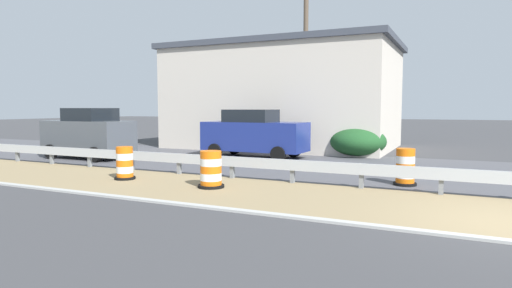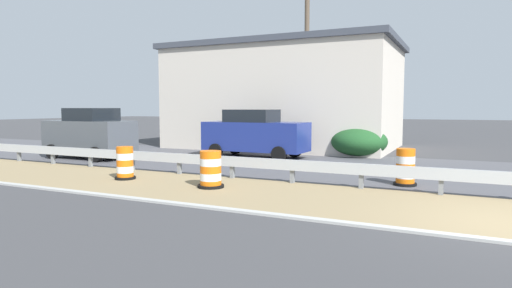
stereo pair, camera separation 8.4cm
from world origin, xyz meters
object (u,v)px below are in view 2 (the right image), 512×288
(traffic_barrel_close, at_px, (211,171))
(car_trailing_near_lane, at_px, (255,134))
(traffic_barrel_nearest, at_px, (405,169))
(utility_pole_near, at_px, (307,67))
(car_lead_far_lane, at_px, (90,133))
(traffic_barrel_mid, at_px, (125,165))

(traffic_barrel_close, distance_m, car_trailing_near_lane, 7.52)
(traffic_barrel_nearest, distance_m, utility_pole_near, 10.28)
(car_lead_far_lane, relative_size, utility_pole_near, 0.50)
(traffic_barrel_nearest, relative_size, utility_pole_near, 0.13)
(traffic_barrel_mid, xyz_separation_m, car_lead_far_lane, (3.69, 5.37, 0.65))
(traffic_barrel_nearest, xyz_separation_m, traffic_barrel_close, (-2.72, 4.92, -0.02))
(traffic_barrel_nearest, relative_size, car_lead_far_lane, 0.26)
(car_lead_far_lane, bearing_deg, traffic_barrel_nearest, 177.13)
(utility_pole_near, bearing_deg, car_trailing_near_lane, 157.51)
(traffic_barrel_close, distance_m, traffic_barrel_mid, 3.20)
(traffic_barrel_close, xyz_separation_m, traffic_barrel_mid, (0.07, 3.20, -0.00))
(traffic_barrel_close, height_order, traffic_barrel_mid, traffic_barrel_close)
(traffic_barrel_close, relative_size, traffic_barrel_mid, 1.01)
(traffic_barrel_close, height_order, car_trailing_near_lane, car_trailing_near_lane)
(traffic_barrel_nearest, bearing_deg, traffic_barrel_close, 118.93)
(traffic_barrel_mid, bearing_deg, car_lead_far_lane, 55.53)
(traffic_barrel_nearest, distance_m, car_trailing_near_lane, 8.33)
(car_lead_far_lane, height_order, utility_pole_near, utility_pole_near)
(car_trailing_near_lane, bearing_deg, traffic_barrel_close, -72.39)
(traffic_barrel_mid, bearing_deg, car_trailing_near_lane, -8.90)
(traffic_barrel_nearest, height_order, car_lead_far_lane, car_lead_far_lane)
(car_lead_far_lane, bearing_deg, car_trailing_near_lane, -150.46)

